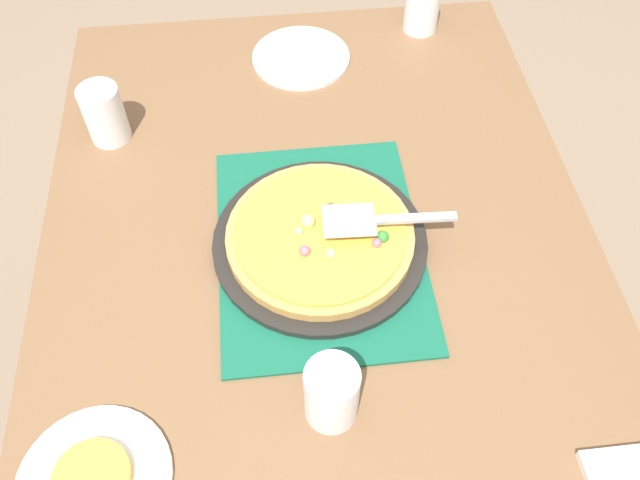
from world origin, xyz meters
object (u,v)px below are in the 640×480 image
at_px(cup_far, 104,114).
at_px(pizza_server, 377,220).
at_px(cup_corner, 422,6).
at_px(served_slice_right, 92,478).
at_px(plate_side, 301,57).
at_px(pizza, 321,235).
at_px(cup_near, 332,394).
at_px(pizza_pan, 320,242).

relative_size(cup_far, pizza_server, 0.52).
bearing_deg(cup_corner, pizza_server, -18.53).
bearing_deg(served_slice_right, plate_side, 157.36).
bearing_deg(pizza, cup_far, -129.49).
relative_size(served_slice_right, cup_near, 0.92).
xyz_separation_m(pizza_pan, pizza_server, (0.00, 0.10, 0.06)).
relative_size(cup_near, cup_corner, 1.00).
bearing_deg(pizza_server, pizza_pan, -92.74).
distance_m(pizza_pan, cup_near, 0.31).
bearing_deg(cup_corner, cup_near, -19.32).
relative_size(pizza, plate_side, 1.50).
bearing_deg(pizza_server, served_slice_right, -51.18).
bearing_deg(served_slice_right, pizza_server, 128.82).
distance_m(pizza_pan, pizza, 0.02).
bearing_deg(plate_side, served_slice_right, -22.64).
height_order(pizza, cup_near, cup_near).
distance_m(plate_side, cup_far, 0.46).
distance_m(pizza_pan, cup_far, 0.51).
relative_size(plate_side, cup_far, 1.83).
height_order(served_slice_right, pizza_server, pizza_server).
bearing_deg(pizza, plate_side, 178.50).
bearing_deg(cup_corner, pizza_pan, -26.46).
distance_m(pizza_pan, pizza_server, 0.11).
height_order(cup_corner, pizza_server, cup_corner).
bearing_deg(pizza_pan, plate_side, 178.40).
bearing_deg(pizza, pizza_server, 87.02).
bearing_deg(plate_side, pizza, -1.50).
xyz_separation_m(pizza_pan, cup_near, (0.30, -0.02, 0.05)).
xyz_separation_m(pizza, served_slice_right, (0.37, -0.36, -0.02)).
distance_m(pizza_pan, served_slice_right, 0.52).
relative_size(served_slice_right, cup_far, 0.92).
bearing_deg(plate_side, pizza_pan, -1.60).
bearing_deg(served_slice_right, cup_corner, 145.96).
height_order(cup_far, cup_corner, same).
height_order(plate_side, served_slice_right, served_slice_right).
bearing_deg(cup_far, pizza_server, 56.12).
height_order(plate_side, pizza_server, pizza_server).
bearing_deg(pizza_pan, served_slice_right, -44.01).
distance_m(plate_side, cup_corner, 0.31).
distance_m(cup_near, pizza_server, 0.32).
xyz_separation_m(served_slice_right, pizza_server, (-0.37, 0.46, 0.05)).
bearing_deg(cup_near, pizza_pan, 176.85).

